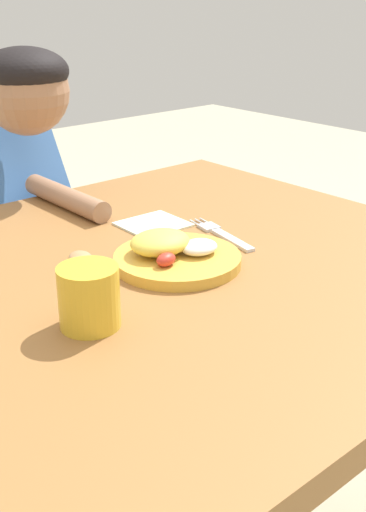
% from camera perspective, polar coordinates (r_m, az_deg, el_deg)
% --- Properties ---
extents(dining_table, '(1.10, 0.93, 0.68)m').
position_cam_1_polar(dining_table, '(1.05, -3.07, -4.90)').
color(dining_table, '#916031').
rests_on(dining_table, ground_plane).
extents(plate, '(0.21, 0.21, 0.05)m').
position_cam_1_polar(plate, '(1.04, -0.82, 0.17)').
color(plate, gold).
rests_on(plate, dining_table).
extents(fork, '(0.06, 0.18, 0.01)m').
position_cam_1_polar(fork, '(1.17, 3.44, 1.94)').
color(fork, silver).
rests_on(fork, dining_table).
extents(spoon, '(0.09, 0.21, 0.02)m').
position_cam_1_polar(spoon, '(1.03, -8.57, -0.98)').
color(spoon, '#AF7F52').
rests_on(spoon, dining_table).
extents(drinking_cup, '(0.08, 0.08, 0.08)m').
position_cam_1_polar(drinking_cup, '(0.85, -8.32, -3.61)').
color(drinking_cup, gold).
rests_on(drinking_cup, dining_table).
extents(person, '(0.20, 0.50, 0.99)m').
position_cam_1_polar(person, '(1.57, -14.24, 1.51)').
color(person, '#49546E').
rests_on(person, ground_plane).
extents(napkin, '(0.12, 0.11, 0.00)m').
position_cam_1_polar(napkin, '(1.22, -2.66, 2.81)').
color(napkin, white).
rests_on(napkin, dining_table).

